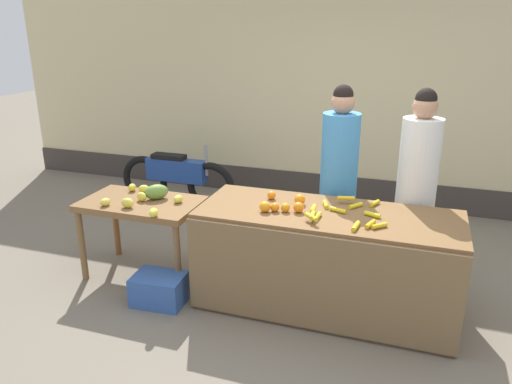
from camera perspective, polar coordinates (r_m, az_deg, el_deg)
ground_plane at (r=4.50m, az=3.83°, el=-12.10°), size 24.00×24.00×0.00m
market_wall_back at (r=6.59m, az=10.42°, el=11.16°), size 9.75×0.23×2.96m
fruit_stall_counter at (r=4.22m, az=8.04°, el=-7.83°), size 2.13×0.84×0.86m
side_table_wooden at (r=4.73m, az=-13.00°, el=-2.15°), size 1.09×0.65×0.75m
banana_bunch_pile at (r=3.99m, az=10.09°, el=-2.37°), size 0.63×0.69×0.07m
orange_pile at (r=4.09m, az=3.23°, el=-1.37°), size 0.38×0.38×0.09m
mango_papaya_pile at (r=4.67m, az=-12.27°, el=-0.36°), size 0.67×0.64×0.14m
vendor_woman_blue_shirt at (r=4.66m, az=9.44°, el=1.11°), size 0.34×0.34×1.80m
vendor_woman_white_shirt at (r=4.57m, az=17.90°, el=0.10°), size 0.34×0.34×1.81m
parked_motorcycle at (r=6.50m, az=-9.11°, el=1.64°), size 1.60×0.18×0.88m
produce_crate at (r=4.45m, az=-11.05°, el=-10.91°), size 0.46×0.35×0.26m
produce_sack at (r=5.08m, az=-1.19°, el=-4.49°), size 0.42×0.38×0.59m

